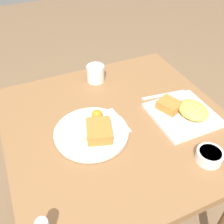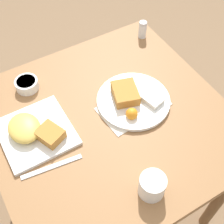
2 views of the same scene
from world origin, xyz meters
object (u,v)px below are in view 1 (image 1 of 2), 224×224
(plate_square_near, at_px, (185,112))
(butter_knife, at_px, (164,95))
(coffee_mug, at_px, (96,73))
(plate_oval_far, at_px, (92,131))
(sauce_ramekin, at_px, (209,156))

(plate_square_near, xyz_separation_m, butter_knife, (0.15, 0.00, -0.02))
(plate_square_near, bearing_deg, coffee_mug, 31.53)
(plate_oval_far, relative_size, coffee_mug, 3.38)
(plate_oval_far, relative_size, butter_knife, 1.34)
(butter_knife, bearing_deg, plate_oval_far, 21.73)
(plate_oval_far, bearing_deg, butter_knife, -75.45)
(plate_square_near, xyz_separation_m, coffee_mug, (0.38, 0.23, 0.02))
(sauce_ramekin, distance_m, coffee_mug, 0.63)
(plate_square_near, bearing_deg, plate_oval_far, 82.31)
(butter_knife, distance_m, coffee_mug, 0.33)
(plate_oval_far, xyz_separation_m, coffee_mug, (0.33, -0.14, 0.02))
(plate_square_near, height_order, sauce_ramekin, plate_square_near)
(plate_oval_far, relative_size, sauce_ramekin, 3.09)
(plate_oval_far, bearing_deg, coffee_mug, -23.43)
(butter_knife, bearing_deg, sauce_ramekin, 88.06)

